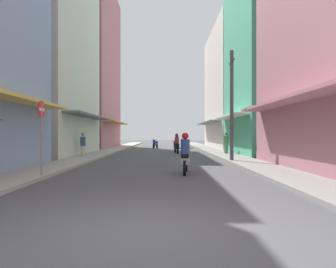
% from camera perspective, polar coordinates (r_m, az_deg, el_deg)
% --- Properties ---
extents(ground_plane, '(102.74, 102.74, 0.00)m').
position_cam_1_polar(ground_plane, '(24.12, -1.34, -3.65)').
color(ground_plane, '#4C4C4F').
extents(sidewalk_left, '(1.83, 54.70, 0.12)m').
position_cam_1_polar(sidewalk_left, '(24.62, -12.13, -3.43)').
color(sidewalk_left, '#ADA89E').
rests_on(sidewalk_left, ground).
extents(sidewalk_right, '(1.83, 54.70, 0.12)m').
position_cam_1_polar(sidewalk_right, '(24.48, 9.52, -3.45)').
color(sidewalk_right, gray).
rests_on(sidewalk_right, ground).
extents(building_left_mid, '(7.05, 10.11, 15.51)m').
position_cam_1_polar(building_left_mid, '(23.92, -23.07, 15.06)').
color(building_left_mid, silver).
rests_on(building_left_mid, ground).
extents(building_left_far, '(7.05, 11.51, 17.91)m').
position_cam_1_polar(building_left_far, '(34.94, -15.54, 12.24)').
color(building_left_far, '#B7727F').
rests_on(building_left_far, ground).
extents(building_right_mid, '(7.05, 8.51, 17.05)m').
position_cam_1_polar(building_right_mid, '(24.43, 19.91, 16.61)').
color(building_right_mid, '#4CB28C').
rests_on(building_right_mid, ground).
extents(building_right_far, '(7.05, 12.51, 13.13)m').
position_cam_1_polar(building_right_far, '(34.13, 13.50, 8.45)').
color(building_right_far, silver).
rests_on(building_right_far, ground).
extents(motorbike_blue, '(0.66, 1.78, 0.96)m').
position_cam_1_polar(motorbike_blue, '(31.28, -2.46, -1.90)').
color(motorbike_blue, black).
rests_on(motorbike_blue, ground).
extents(motorbike_black, '(0.55, 1.81, 1.58)m').
position_cam_1_polar(motorbike_black, '(23.45, 1.63, -2.03)').
color(motorbike_black, black).
rests_on(motorbike_black, ground).
extents(motorbike_silver, '(0.55, 1.81, 1.58)m').
position_cam_1_polar(motorbike_silver, '(11.42, 3.36, -4.11)').
color(motorbike_silver, black).
rests_on(motorbike_silver, ground).
extents(motorbike_green, '(0.67, 1.77, 0.96)m').
position_cam_1_polar(motorbike_green, '(31.15, 3.20, -1.91)').
color(motorbike_green, black).
rests_on(motorbike_green, ground).
extents(motorbike_white, '(0.55, 1.81, 0.96)m').
position_cam_1_polar(motorbike_white, '(36.50, 2.85, -1.63)').
color(motorbike_white, black).
rests_on(motorbike_white, ground).
extents(pedestrian_midway, '(0.44, 0.44, 1.67)m').
position_cam_1_polar(pedestrian_midway, '(20.46, -16.03, -1.65)').
color(pedestrian_midway, beige).
rests_on(pedestrian_midway, ground).
extents(pedestrian_foreground, '(0.34, 0.34, 1.66)m').
position_cam_1_polar(pedestrian_foreground, '(22.23, 11.10, -1.81)').
color(pedestrian_foreground, '#598C59').
rests_on(pedestrian_foreground, ground).
extents(utility_pole, '(0.20, 1.20, 6.05)m').
position_cam_1_polar(utility_pole, '(16.45, 12.14, 5.48)').
color(utility_pole, '#4C4C4F').
rests_on(utility_pole, ground).
extents(street_sign_no_entry, '(0.07, 0.60, 2.65)m').
position_cam_1_polar(street_sign_no_entry, '(10.91, -23.11, 1.02)').
color(street_sign_no_entry, gray).
rests_on(street_sign_no_entry, ground).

